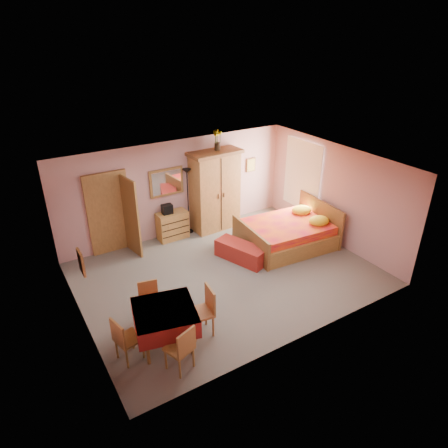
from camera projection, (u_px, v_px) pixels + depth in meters
floor at (227, 274)px, 9.30m from camera, size 6.50×6.50×0.00m
ceiling at (228, 167)px, 8.13m from camera, size 6.50×6.50×0.00m
wall_back at (178, 188)px, 10.62m from camera, size 6.50×0.10×2.60m
wall_front at (305, 280)px, 6.81m from camera, size 6.50×0.10×2.60m
wall_left at (75, 267)px, 7.19m from camera, size 0.10×5.00×2.60m
wall_right at (335, 194)px, 10.23m from camera, size 0.10×5.00×2.60m
doorway at (109, 214)px, 9.83m from camera, size 1.06×0.12×2.15m
window at (302, 176)px, 11.06m from camera, size 0.08×1.40×1.95m
picture_left at (81, 262)px, 6.57m from camera, size 0.04×0.32×0.42m
picture_back at (251, 165)px, 11.58m from camera, size 0.30×0.04×0.40m
chest_of_drawers at (173, 225)px, 10.69m from camera, size 0.82×0.42×0.77m
wall_mirror at (166, 182)px, 10.32m from camera, size 0.93×0.05×0.74m
stereo at (167, 209)px, 10.40m from camera, size 0.28×0.21×0.25m
floor_lamp at (188, 201)px, 10.78m from camera, size 0.24×0.24×1.84m
wardrobe at (215, 191)px, 10.94m from camera, size 1.47×0.81×2.24m
sunflower_vase at (217, 140)px, 10.36m from camera, size 0.22×0.22×0.54m
bed at (286, 227)px, 10.29m from camera, size 2.40×1.96×1.05m
bench at (241, 252)px, 9.76m from camera, size 0.89×1.39×0.43m
dining_table at (166, 327)px, 7.11m from camera, size 1.28×1.28×0.78m
chair_south at (179, 348)px, 6.58m from camera, size 0.51×0.51×0.89m
chair_north at (150, 304)px, 7.64m from camera, size 0.45×0.45×0.83m
chair_west at (129, 338)px, 6.77m from camera, size 0.48×0.48×0.88m
chair_east at (200, 312)px, 7.32m from camera, size 0.49×0.49×0.96m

